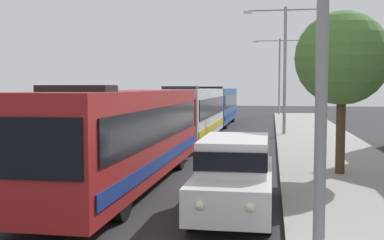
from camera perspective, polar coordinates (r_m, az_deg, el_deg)
bus_lead at (r=15.25m, az=-8.09°, el=-1.63°), size 2.58×12.32×3.21m
bus_second_in_line at (r=27.70m, az=-0.06°, el=0.90°), size 2.58×11.60×3.21m
bus_middle at (r=40.18m, az=2.93°, el=1.84°), size 2.58×12.26×3.21m
white_suv at (r=12.08m, az=5.12°, el=-6.21°), size 1.86×5.09×1.90m
streetlamp_mid at (r=31.37m, az=11.05°, el=7.40°), size 5.33×0.28×8.12m
streetlamp_far at (r=54.58m, az=10.40°, el=6.10°), size 5.84×0.28×8.40m
roadside_tree at (r=17.35m, az=17.49°, el=7.00°), size 3.23×3.23×5.63m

